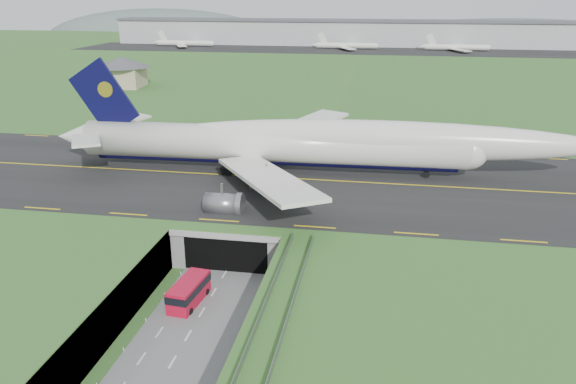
# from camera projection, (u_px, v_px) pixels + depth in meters

# --- Properties ---
(ground) EXTENTS (900.00, 900.00, 0.00)m
(ground) POSITION_uv_depth(u_px,v_px,m) (209.00, 301.00, 71.84)
(ground) COLOR #336127
(ground) RESTS_ON ground
(airfield_deck) EXTENTS (800.00, 800.00, 6.00)m
(airfield_deck) POSITION_uv_depth(u_px,v_px,m) (208.00, 280.00, 70.83)
(airfield_deck) COLOR gray
(airfield_deck) RESTS_ON ground
(trench_road) EXTENTS (12.00, 75.00, 0.20)m
(trench_road) POSITION_uv_depth(u_px,v_px,m) (190.00, 334.00, 64.85)
(trench_road) COLOR slate
(trench_road) RESTS_ON ground
(taxiway) EXTENTS (800.00, 44.00, 0.18)m
(taxiway) POSITION_uv_depth(u_px,v_px,m) (263.00, 177.00, 100.41)
(taxiway) COLOR black
(taxiway) RESTS_ON airfield_deck
(tunnel_portal) EXTENTS (17.00, 22.30, 6.00)m
(tunnel_portal) POSITION_uv_depth(u_px,v_px,m) (241.00, 227.00, 86.23)
(tunnel_portal) COLOR gray
(tunnel_portal) RESTS_ON ground
(guideway) EXTENTS (3.00, 53.00, 7.05)m
(guideway) POSITION_uv_depth(u_px,v_px,m) (260.00, 369.00, 50.54)
(guideway) COLOR #A8A8A3
(guideway) RESTS_ON ground
(jumbo_jet) EXTENTS (99.33, 63.04, 20.86)m
(jumbo_jet) POSITION_uv_depth(u_px,v_px,m) (311.00, 144.00, 100.95)
(jumbo_jet) COLOR silver
(jumbo_jet) RESTS_ON ground
(shuttle_tram) EXTENTS (3.62, 7.75, 3.06)m
(shuttle_tram) POSITION_uv_depth(u_px,v_px,m) (189.00, 292.00, 70.75)
(shuttle_tram) COLOR red
(shuttle_tram) RESTS_ON ground
(service_building) EXTENTS (20.99, 20.99, 10.42)m
(service_building) POSITION_uv_depth(u_px,v_px,m) (122.00, 69.00, 193.91)
(service_building) COLOR tan
(service_building) RESTS_ON ground
(cargo_terminal) EXTENTS (320.00, 67.00, 15.60)m
(cargo_terminal) POSITION_uv_depth(u_px,v_px,m) (355.00, 32.00, 345.00)
(cargo_terminal) COLOR #B2B2B2
(cargo_terminal) RESTS_ON ground
(distant_hills) EXTENTS (700.00, 91.00, 60.00)m
(distant_hills) POSITION_uv_depth(u_px,v_px,m) (442.00, 45.00, 461.81)
(distant_hills) COLOR #50605E
(distant_hills) RESTS_ON ground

